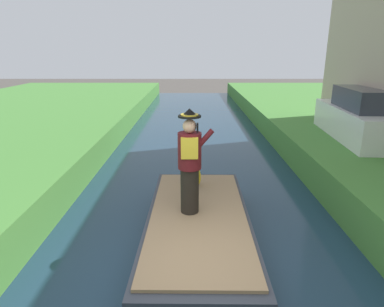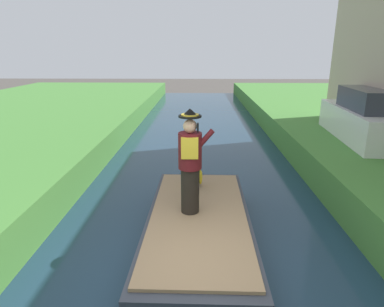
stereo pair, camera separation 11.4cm
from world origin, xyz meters
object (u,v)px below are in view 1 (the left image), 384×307
(boat, at_px, (199,230))
(parrot_plush, at_px, (193,175))
(person_pirate, at_px, (191,162))
(parked_car_white, at_px, (366,118))

(boat, height_order, parrot_plush, parrot_plush)
(person_pirate, height_order, parked_car_white, person_pirate)
(boat, distance_m, person_pirate, 1.25)
(parked_car_white, bearing_deg, boat, -138.50)
(person_pirate, xyz_separation_m, parked_car_white, (5.16, 4.33, -0.07))
(parked_car_white, bearing_deg, parrot_plush, -148.32)
(boat, xyz_separation_m, parked_car_white, (5.01, 4.43, 1.17))
(parrot_plush, bearing_deg, person_pirate, -92.09)
(boat, relative_size, person_pirate, 2.28)
(person_pirate, xyz_separation_m, parrot_plush, (0.04, 1.17, -0.68))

